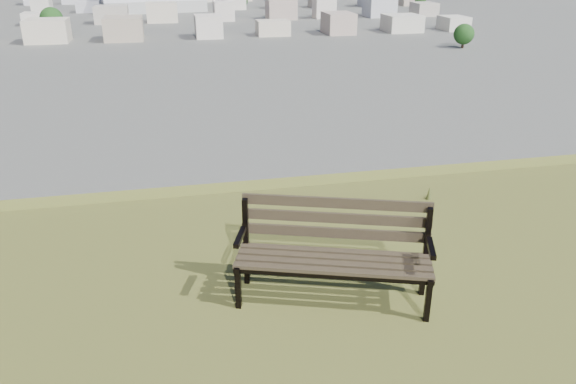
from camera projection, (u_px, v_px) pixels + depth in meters
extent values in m
cube|color=#423726|center=(332.00, 271.00, 5.06)|extent=(1.74, 0.67, 0.04)
cube|color=#423726|center=(333.00, 264.00, 5.17)|extent=(1.74, 0.67, 0.04)
cube|color=#423726|center=(333.00, 258.00, 5.28)|extent=(1.74, 0.67, 0.04)
cube|color=#423726|center=(334.00, 251.00, 5.39)|extent=(1.74, 0.67, 0.04)
cube|color=#423726|center=(335.00, 233.00, 5.40)|extent=(1.73, 0.62, 0.10)
cube|color=#423726|center=(336.00, 218.00, 5.36)|extent=(1.73, 0.62, 0.10)
cube|color=#423726|center=(336.00, 203.00, 5.33)|extent=(1.73, 0.62, 0.10)
cube|color=black|center=(238.00, 287.00, 5.22)|extent=(0.07, 0.07, 0.44)
cube|color=black|center=(246.00, 242.00, 5.52)|extent=(0.07, 0.07, 0.93)
cube|color=black|center=(242.00, 258.00, 5.33)|extent=(0.21, 0.49, 0.05)
cube|color=black|center=(240.00, 237.00, 5.18)|extent=(0.17, 0.36, 0.05)
cube|color=black|center=(428.00, 300.00, 5.03)|extent=(0.07, 0.07, 0.44)
cube|color=black|center=(426.00, 252.00, 5.33)|extent=(0.07, 0.07, 0.93)
cube|color=black|center=(428.00, 270.00, 5.14)|extent=(0.21, 0.49, 0.05)
cube|color=black|center=(431.00, 248.00, 4.99)|extent=(0.17, 0.36, 0.05)
cube|color=black|center=(332.00, 276.00, 5.07)|extent=(1.73, 0.63, 0.04)
cube|color=black|center=(334.00, 255.00, 5.42)|extent=(1.73, 0.63, 0.04)
cone|color=brown|center=(429.00, 193.00, 7.57)|extent=(0.08, 0.08, 0.18)
cube|color=#B4B4B0|center=(154.00, 6.00, 277.74)|extent=(51.45, 28.03, 5.42)
cylinder|color=white|center=(154.00, 0.00, 276.67)|extent=(51.45, 28.03, 20.61)
cube|color=#B5A99B|center=(55.00, 31.00, 185.31)|extent=(11.00, 11.00, 7.00)
cube|color=#B59F90|center=(130.00, 29.00, 189.95)|extent=(11.00, 11.00, 7.00)
cube|color=silver|center=(201.00, 27.00, 194.60)|extent=(11.00, 11.00, 7.00)
cube|color=beige|center=(269.00, 25.00, 199.24)|extent=(11.00, 11.00, 7.00)
cube|color=tan|center=(334.00, 24.00, 203.88)|extent=(11.00, 11.00, 7.00)
cube|color=silver|center=(396.00, 22.00, 208.52)|extent=(11.00, 11.00, 7.00)
cube|color=beige|center=(455.00, 20.00, 213.16)|extent=(11.00, 11.00, 7.00)
cube|color=silver|center=(44.00, 16.00, 227.86)|extent=(11.00, 11.00, 7.00)
cube|color=beige|center=(105.00, 15.00, 232.50)|extent=(11.00, 11.00, 7.00)
cube|color=tan|center=(164.00, 13.00, 237.15)|extent=(11.00, 11.00, 7.00)
cube|color=silver|center=(221.00, 12.00, 241.79)|extent=(11.00, 11.00, 7.00)
cube|color=beige|center=(275.00, 11.00, 246.43)|extent=(11.00, 11.00, 7.00)
cube|color=beige|center=(328.00, 10.00, 251.07)|extent=(11.00, 11.00, 7.00)
cube|color=#B5A99B|center=(379.00, 9.00, 255.71)|extent=(11.00, 11.00, 7.00)
cube|color=#B59F90|center=(428.00, 8.00, 260.35)|extent=(11.00, 11.00, 7.00)
cube|color=silver|center=(36.00, 6.00, 270.41)|extent=(11.00, 11.00, 7.00)
cube|color=beige|center=(88.00, 5.00, 275.05)|extent=(11.00, 11.00, 7.00)
cube|color=beige|center=(138.00, 4.00, 279.70)|extent=(11.00, 11.00, 7.00)
cube|color=#B5A99B|center=(187.00, 3.00, 284.34)|extent=(11.00, 11.00, 7.00)
cube|color=#B59F90|center=(234.00, 2.00, 288.98)|extent=(11.00, 11.00, 7.00)
cube|color=silver|center=(280.00, 1.00, 293.62)|extent=(11.00, 11.00, 7.00)
cube|color=beige|center=(324.00, 0.00, 298.26)|extent=(11.00, 11.00, 7.00)
cube|color=tan|center=(367.00, 0.00, 302.90)|extent=(11.00, 11.00, 7.00)
cylinder|color=#2E2117|center=(463.00, 45.00, 174.75)|extent=(0.80, 0.80, 2.10)
sphere|color=#183813|center=(464.00, 34.00, 173.50)|extent=(6.30, 6.30, 6.30)
cylinder|color=#2E2117|center=(53.00, 30.00, 203.34)|extent=(0.80, 0.80, 2.70)
sphere|color=#183813|center=(51.00, 19.00, 201.74)|extent=(8.10, 8.10, 8.10)
cylinder|color=#2E2117|center=(420.00, 7.00, 290.21)|extent=(0.80, 0.80, 1.95)
sphere|color=#183813|center=(420.00, 1.00, 289.05)|extent=(5.85, 5.85, 5.85)
cylinder|color=#2E2117|center=(242.00, 7.00, 290.72)|extent=(0.80, 0.80, 2.10)
sphere|color=#183813|center=(242.00, 0.00, 289.47)|extent=(6.30, 6.30, 6.30)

